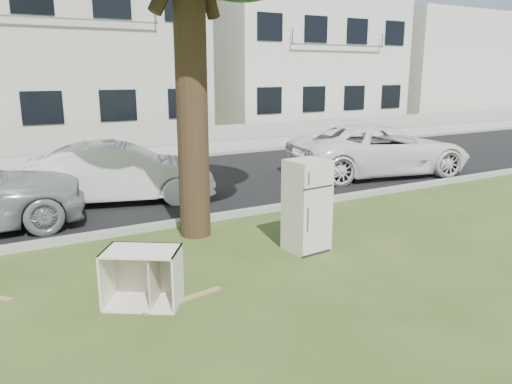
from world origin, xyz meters
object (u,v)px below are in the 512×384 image
car_right (380,150)px  car_center (120,173)px  fridge (307,206)px  cabinet (143,277)px

car_right → car_center: bearing=97.2°
car_center → car_right: 7.27m
fridge → cabinet: fridge is taller
car_right → cabinet: bearing=130.6°
fridge → car_center: bearing=106.1°
car_center → cabinet: bearing=-176.9°
fridge → car_center: (-1.81, 4.61, -0.08)m
car_center → car_right: (7.24, -0.54, 0.05)m
fridge → car_right: 6.79m
cabinet → car_right: car_right is taller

